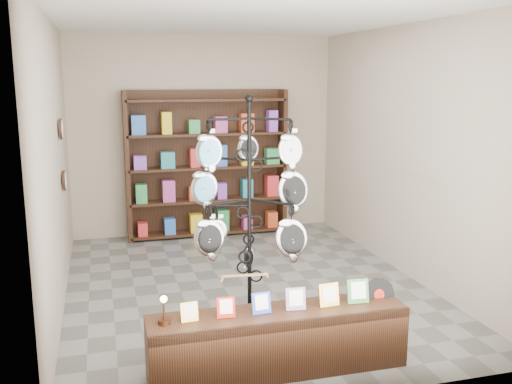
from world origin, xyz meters
TOP-DOWN VIEW (x-y plane):
  - ground at (0.00, 0.00)m, footprint 5.00×5.00m
  - room_envelope at (0.00, 0.00)m, footprint 5.00×5.00m
  - display_tree at (-0.27, -1.25)m, footprint 1.16×1.12m
  - front_shelf at (-0.22, -1.96)m, footprint 2.13×0.44m
  - back_shelving at (0.00, 2.30)m, footprint 2.42×0.36m
  - wall_clocks at (-1.97, 0.80)m, footprint 0.03×0.24m

SIDE VIEW (x-z plane):
  - ground at x=0.00m, z-range 0.00..0.00m
  - front_shelf at x=-0.22m, z-range -0.11..0.64m
  - back_shelving at x=0.00m, z-range -0.07..2.13m
  - display_tree at x=-0.27m, z-range 0.17..2.42m
  - wall_clocks at x=-1.97m, z-range 1.08..1.92m
  - room_envelope at x=0.00m, z-range -0.65..4.35m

